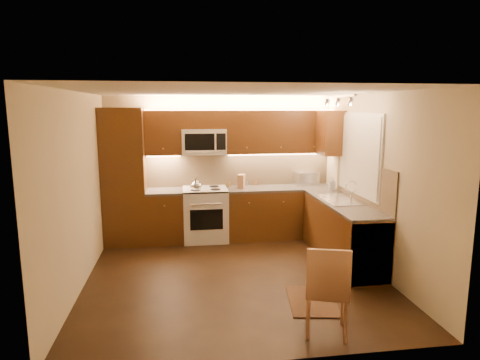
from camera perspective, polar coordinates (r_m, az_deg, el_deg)
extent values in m
cube|color=black|center=(5.90, -0.69, -13.00)|extent=(4.00, 4.00, 0.01)
cube|color=beige|center=(5.44, -0.75, 12.03)|extent=(4.00, 4.00, 0.01)
cube|color=#BDAF8A|center=(7.50, -2.73, 1.85)|extent=(4.00, 0.01, 2.50)
cube|color=#BDAF8A|center=(3.62, 3.48, -6.92)|extent=(4.00, 0.01, 2.50)
cube|color=#BDAF8A|center=(5.64, -21.30, -1.49)|extent=(0.01, 4.00, 2.50)
cube|color=#BDAF8A|center=(6.13, 18.16, -0.45)|extent=(0.01, 4.00, 2.50)
cube|color=#42230E|center=(7.25, -15.59, 0.41)|extent=(0.70, 0.60, 2.30)
cube|color=#42230E|center=(7.34, -10.19, -5.01)|extent=(0.62, 0.60, 0.86)
cube|color=#353430|center=(7.24, -10.30, -1.56)|extent=(0.62, 0.60, 0.04)
cube|color=#42230E|center=(7.54, 5.46, -4.49)|extent=(1.92, 0.60, 0.86)
cube|color=#353430|center=(7.44, 5.52, -1.14)|extent=(1.92, 0.60, 0.04)
cube|color=#42230E|center=(6.55, 13.85, -6.98)|extent=(0.60, 2.00, 0.86)
cube|color=#353430|center=(6.43, 14.01, -3.13)|extent=(0.60, 2.00, 0.04)
cube|color=silver|center=(5.94, 16.40, -8.86)|extent=(0.58, 0.60, 0.84)
cube|color=tan|center=(7.54, -0.07, 1.52)|extent=(3.30, 0.02, 0.60)
cube|color=tan|center=(6.49, 16.50, -0.26)|extent=(0.02, 2.00, 0.60)
cube|color=#42230E|center=(7.24, -10.51, 6.38)|extent=(0.62, 0.35, 0.75)
cube|color=#42230E|center=(7.44, 5.41, 6.59)|extent=(1.92, 0.35, 0.75)
cube|color=#42230E|center=(7.23, -5.04, 8.25)|extent=(0.76, 0.35, 0.31)
cube|color=#42230E|center=(7.26, 12.28, 6.33)|extent=(0.35, 0.50, 0.75)
cube|color=silver|center=(6.56, 16.09, 3.41)|extent=(0.03, 1.44, 1.24)
cube|color=silver|center=(6.56, 15.93, 3.41)|extent=(0.02, 1.36, 1.16)
cube|color=silver|center=(6.22, 13.33, 11.13)|extent=(0.04, 1.20, 0.03)
cube|color=silver|center=(7.72, 9.02, 0.25)|extent=(0.45, 0.37, 0.24)
cube|color=#B0744F|center=(7.30, 0.19, -0.18)|extent=(0.17, 0.20, 0.24)
cylinder|color=silver|center=(7.55, 0.93, -0.43)|extent=(0.05, 0.05, 0.09)
cylinder|color=olive|center=(7.44, -1.54, -0.55)|extent=(0.05, 0.05, 0.10)
cylinder|color=silver|center=(7.43, 0.15, -0.59)|extent=(0.05, 0.05, 0.09)
cylinder|color=brown|center=(7.58, 2.17, -0.40)|extent=(0.05, 0.05, 0.09)
imported|color=#AEAFB2|center=(7.33, 12.53, -0.47)|extent=(0.11, 0.11, 0.22)
cube|color=black|center=(5.27, 9.87, -16.02)|extent=(0.67, 0.90, 0.01)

